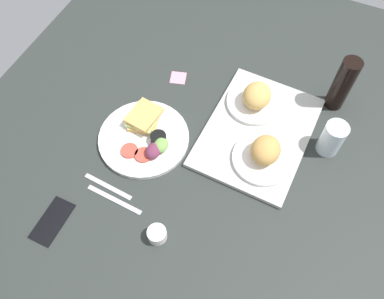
{
  "coord_description": "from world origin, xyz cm",
  "views": [
    {
      "loc": [
        59.29,
        29.06,
        110.96
      ],
      "look_at": [
        2.0,
        3.0,
        4.0
      ],
      "focal_mm": 36.67,
      "sensor_mm": 36.0,
      "label": 1
    }
  ],
  "objects_px": {
    "drinking_glass": "(332,138)",
    "espresso_cup": "(157,234)",
    "sticky_note": "(178,78)",
    "soda_bottle": "(342,84)",
    "knife": "(114,199)",
    "bread_plate_far": "(264,154)",
    "bread_plate_near": "(256,98)",
    "plate_with_salad": "(146,136)",
    "fork": "(108,186)",
    "serving_tray": "(258,132)",
    "cell_phone": "(52,221)"
  },
  "relations": [
    {
      "from": "drinking_glass",
      "to": "sticky_note",
      "type": "xyz_separation_m",
      "value": [
        -0.07,
        -0.57,
        -0.06
      ]
    },
    {
      "from": "drinking_glass",
      "to": "espresso_cup",
      "type": "relative_size",
      "value": 2.2
    },
    {
      "from": "serving_tray",
      "to": "fork",
      "type": "height_order",
      "value": "serving_tray"
    },
    {
      "from": "drinking_glass",
      "to": "cell_phone",
      "type": "bearing_deg",
      "value": -49.18
    },
    {
      "from": "bread_plate_far",
      "to": "espresso_cup",
      "type": "height_order",
      "value": "bread_plate_far"
    },
    {
      "from": "bread_plate_far",
      "to": "plate_with_salad",
      "type": "xyz_separation_m",
      "value": [
        0.08,
        -0.38,
        -0.03
      ]
    },
    {
      "from": "knife",
      "to": "soda_bottle",
      "type": "bearing_deg",
      "value": 54.1
    },
    {
      "from": "serving_tray",
      "to": "bread_plate_near",
      "type": "relative_size",
      "value": 2.34
    },
    {
      "from": "bread_plate_far",
      "to": "fork",
      "type": "relative_size",
      "value": 1.14
    },
    {
      "from": "espresso_cup",
      "to": "fork",
      "type": "height_order",
      "value": "espresso_cup"
    },
    {
      "from": "espresso_cup",
      "to": "knife",
      "type": "distance_m",
      "value": 0.18
    },
    {
      "from": "serving_tray",
      "to": "soda_bottle",
      "type": "relative_size",
      "value": 2.16
    },
    {
      "from": "drinking_glass",
      "to": "knife",
      "type": "bearing_deg",
      "value": -50.47
    },
    {
      "from": "drinking_glass",
      "to": "fork",
      "type": "distance_m",
      "value": 0.72
    },
    {
      "from": "plate_with_salad",
      "to": "drinking_glass",
      "type": "height_order",
      "value": "drinking_glass"
    },
    {
      "from": "serving_tray",
      "to": "plate_with_salad",
      "type": "height_order",
      "value": "plate_with_salad"
    },
    {
      "from": "bread_plate_near",
      "to": "serving_tray",
      "type": "bearing_deg",
      "value": 25.73
    },
    {
      "from": "serving_tray",
      "to": "plate_with_salad",
      "type": "distance_m",
      "value": 0.37
    },
    {
      "from": "espresso_cup",
      "to": "soda_bottle",
      "type": "bearing_deg",
      "value": 153.41
    },
    {
      "from": "espresso_cup",
      "to": "cell_phone",
      "type": "distance_m",
      "value": 0.32
    },
    {
      "from": "bread_plate_far",
      "to": "espresso_cup",
      "type": "xyz_separation_m",
      "value": [
        0.36,
        -0.19,
        -0.03
      ]
    },
    {
      "from": "sticky_note",
      "to": "soda_bottle",
      "type": "bearing_deg",
      "value": 102.3
    },
    {
      "from": "espresso_cup",
      "to": "sticky_note",
      "type": "xyz_separation_m",
      "value": [
        -0.57,
        -0.2,
        -0.02
      ]
    },
    {
      "from": "plate_with_salad",
      "to": "sticky_note",
      "type": "xyz_separation_m",
      "value": [
        -0.28,
        -0.02,
        -0.02
      ]
    },
    {
      "from": "plate_with_salad",
      "to": "cell_phone",
      "type": "xyz_separation_m",
      "value": [
        0.37,
        -0.12,
        -0.01
      ]
    },
    {
      "from": "cell_phone",
      "to": "serving_tray",
      "type": "bearing_deg",
      "value": 141.0
    },
    {
      "from": "knife",
      "to": "plate_with_salad",
      "type": "bearing_deg",
      "value": 96.91
    },
    {
      "from": "bread_plate_near",
      "to": "bread_plate_far",
      "type": "distance_m",
      "value": 0.22
    },
    {
      "from": "fork",
      "to": "drinking_glass",
      "type": "bearing_deg",
      "value": 39.66
    },
    {
      "from": "drinking_glass",
      "to": "sticky_note",
      "type": "relative_size",
      "value": 2.2
    },
    {
      "from": "bread_plate_near",
      "to": "bread_plate_far",
      "type": "height_order",
      "value": "bread_plate_near"
    },
    {
      "from": "bread_plate_near",
      "to": "drinking_glass",
      "type": "distance_m",
      "value": 0.28
    },
    {
      "from": "bread_plate_far",
      "to": "plate_with_salad",
      "type": "bearing_deg",
      "value": -78.43
    },
    {
      "from": "bread_plate_near",
      "to": "sticky_note",
      "type": "xyz_separation_m",
      "value": [
        -0.01,
        -0.3,
        -0.05
      ]
    },
    {
      "from": "knife",
      "to": "bread_plate_far",
      "type": "bearing_deg",
      "value": 43.75
    },
    {
      "from": "knife",
      "to": "sticky_note",
      "type": "distance_m",
      "value": 0.52
    },
    {
      "from": "bread_plate_near",
      "to": "plate_with_salad",
      "type": "height_order",
      "value": "bread_plate_near"
    },
    {
      "from": "serving_tray",
      "to": "bread_plate_near",
      "type": "distance_m",
      "value": 0.12
    },
    {
      "from": "cell_phone",
      "to": "sticky_note",
      "type": "xyz_separation_m",
      "value": [
        -0.65,
        0.1,
        -0.0
      ]
    },
    {
      "from": "serving_tray",
      "to": "bread_plate_far",
      "type": "relative_size",
      "value": 2.32
    },
    {
      "from": "knife",
      "to": "sticky_note",
      "type": "bearing_deg",
      "value": 96.54
    },
    {
      "from": "bread_plate_far",
      "to": "serving_tray",
      "type": "bearing_deg",
      "value": -152.18
    },
    {
      "from": "soda_bottle",
      "to": "sticky_note",
      "type": "height_order",
      "value": "soda_bottle"
    },
    {
      "from": "bread_plate_near",
      "to": "knife",
      "type": "xyz_separation_m",
      "value": [
        0.51,
        -0.27,
        -0.05
      ]
    },
    {
      "from": "drinking_glass",
      "to": "serving_tray",
      "type": "bearing_deg",
      "value": -80.59
    },
    {
      "from": "drinking_glass",
      "to": "sticky_note",
      "type": "bearing_deg",
      "value": -97.05
    },
    {
      "from": "drinking_glass",
      "to": "fork",
      "type": "relative_size",
      "value": 0.73
    },
    {
      "from": "espresso_cup",
      "to": "cell_phone",
      "type": "height_order",
      "value": "espresso_cup"
    },
    {
      "from": "bread_plate_near",
      "to": "drinking_glass",
      "type": "xyz_separation_m",
      "value": [
        0.06,
        0.27,
        0.01
      ]
    },
    {
      "from": "serving_tray",
      "to": "bread_plate_near",
      "type": "xyz_separation_m",
      "value": [
        -0.1,
        -0.05,
        0.04
      ]
    }
  ]
}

